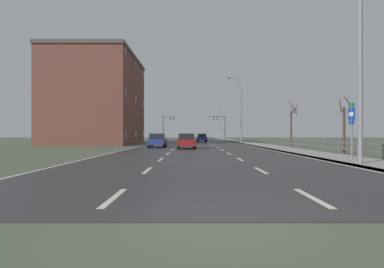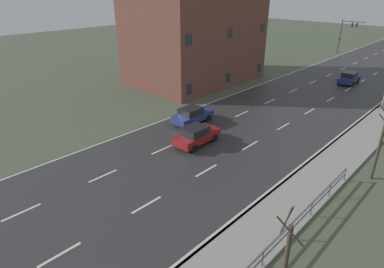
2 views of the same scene
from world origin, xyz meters
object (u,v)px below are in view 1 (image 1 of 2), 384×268
Objects in this scene: traffic_signal_right at (221,123)px; car_far_left at (186,141)px; highway_sign at (351,124)px; car_distant at (202,138)px; car_near_left at (157,140)px; brick_building at (98,100)px; street_lamp_foreground at (356,55)px; street_lamp_distant at (220,121)px; traffic_signal_left at (167,124)px; street_lamp_midground at (240,111)px.

traffic_signal_right reaches higher than car_far_left.
highway_sign is 42.09m from car_distant.
car_near_left is (-12.76, 17.42, -1.30)m from highway_sign.
brick_building is (-15.95, -12.68, 5.78)m from car_distant.
street_lamp_foreground is at bearing -54.75° from brick_building.
street_lamp_distant is 55.71m from car_far_left.
traffic_signal_left is 33.50m from brick_building.
street_lamp_foreground reaches higher than traffic_signal_right.
street_lamp_foreground is 19.28m from car_far_left.
traffic_signal_left is at bearing 109.91° from car_distant.
traffic_signal_right is 1.49× the size of car_distant.
street_lamp_midground is at bearing -88.79° from traffic_signal_right.
street_lamp_midground is at bearing -55.45° from car_distant.
car_far_left is 20.57m from brick_building.
traffic_signal_left is 0.37× the size of brick_building.
car_far_left is at bearing -98.81° from street_lamp_distant.
street_lamp_midground is at bearing 91.58° from highway_sign.
car_distant is at bearing 99.62° from highway_sign.
car_near_left is at bearing -48.08° from brick_building.
car_distant is at bearing 83.50° from car_far_left.
car_far_left is (3.31, -3.01, 0.00)m from car_near_left.
street_lamp_foreground reaches higher than street_lamp_midground.
highway_sign is 0.80× the size of car_near_left.
traffic_signal_right is at bearing 75.67° from car_near_left.
street_lamp_foreground is 35.80m from street_lamp_midground.
street_lamp_foreground is 4.08m from highway_sign.
car_near_left is 24.73m from car_distant.
car_far_left is 0.25× the size of brick_building.
street_lamp_midground is 2.62× the size of car_far_left.
street_lamp_midground is 20.46m from car_near_left.
traffic_signal_right is 13.83m from traffic_signal_left.
car_far_left is at bearing -97.95° from car_distant.
highway_sign is 61.28m from traffic_signal_right.
car_far_left is (-9.46, 14.41, -1.30)m from highway_sign.
car_distant is at bearing 38.50° from brick_building.
street_lamp_foreground reaches higher than traffic_signal_left.
brick_building is (-21.99, 31.11, 1.28)m from street_lamp_foreground.
street_lamp_foreground is 0.65× the size of brick_building.
street_lamp_distant reaches higher than car_far_left.
car_distant is (-7.03, 41.47, -1.30)m from highway_sign.
street_lamp_midground is 1.74× the size of traffic_signal_right.
street_lamp_foreground is 71.60m from street_lamp_distant.
street_lamp_midground is 31.37m from traffic_signal_left.
highway_sign is at bearing -83.21° from car_distant.
traffic_signal_left is (-14.39, -7.96, -1.08)m from street_lamp_distant.
car_near_left is at bearing 126.23° from highway_sign.
street_lamp_foreground is 1.01× the size of street_lamp_midground.
highway_sign reaches higher than car_far_left.
brick_building reaches higher than car_distant.
brick_building reaches higher than street_lamp_midground.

